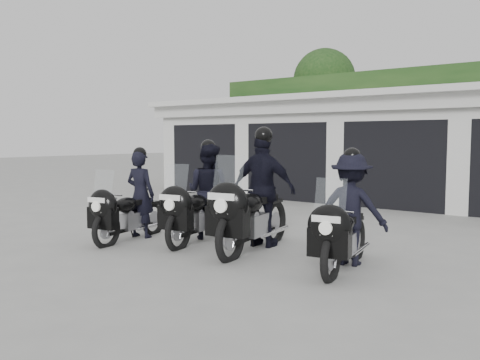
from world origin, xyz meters
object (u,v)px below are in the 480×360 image
Objects in this scene: police_bike_a at (131,202)px; police_bike_d at (348,215)px; police_bike_b at (203,197)px; police_bike_c at (258,196)px.

police_bike_a is 3.86m from police_bike_d.
police_bike_b reaches higher than police_bike_d.
police_bike_c is 1.19× the size of police_bike_d.
police_bike_c reaches higher than police_bike_d.
police_bike_b is at bearing 172.85° from police_bike_c.
police_bike_d is (1.65, -0.18, -0.13)m from police_bike_c.
police_bike_b is at bearing 24.47° from police_bike_a.
police_bike_a is at bearing 178.40° from police_bike_d.
police_bike_b is 1.14m from police_bike_c.
police_bike_c is (2.17, 0.76, 0.19)m from police_bike_a.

